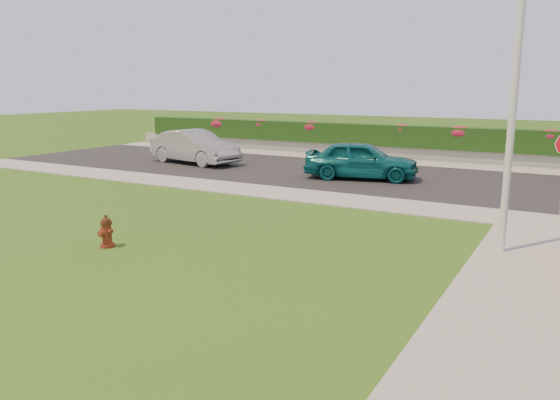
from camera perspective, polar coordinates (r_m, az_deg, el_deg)
The scene contains 17 objects.
ground at distance 11.40m, azimuth -17.31°, elevation -7.55°, with size 120.00×120.00×0.00m, color black.
street_far at distance 25.19m, azimuth -1.90°, elevation 3.43°, with size 26.00×8.00×0.04m, color black.
sidewalk_far at distance 21.76m, azimuth -11.04°, elevation 1.90°, with size 24.00×2.00×0.04m, color gray.
curb_corner at distance 16.71m, azimuth 25.37°, elevation -2.00°, with size 2.00×2.00×0.04m, color gray.
sidewalk_beyond at distance 28.01m, azimuth 10.53°, elevation 4.09°, with size 34.00×2.00×0.04m, color gray.
retaining_wall at distance 29.39m, azimuth 11.51°, elevation 4.95°, with size 34.00×0.40×0.60m, color gray.
hedge at distance 29.40m, azimuth 11.64°, elevation 6.61°, with size 32.00×0.90×1.10m, color black.
fire_hydrant at distance 13.29m, azimuth -17.68°, elevation -3.20°, with size 0.40×0.37×0.76m.
sedan_teal at distance 22.05m, azimuth 8.49°, elevation 4.17°, with size 1.80×4.47×1.52m, color #0B5458.
sedan_silver at distance 26.60m, azimuth -8.94°, elevation 5.51°, with size 1.68×4.81×1.59m, color #929398.
utility_pole at distance 12.80m, azimuth 23.06°, elevation 7.55°, with size 0.16×0.16×5.86m, color silver.
flower_clump_a at distance 34.30m, azimuth -6.33°, elevation 7.95°, with size 1.38×0.89×0.69m, color #A61C35.
flower_clump_b at distance 32.63m, azimuth -1.99°, elevation 7.90°, with size 1.15×0.74×0.57m, color #A61C35.
flower_clump_c at distance 31.02m, azimuth 3.36°, elevation 7.64°, with size 1.27×0.82×0.63m, color #A61C35.
flower_clump_d at distance 29.12m, azimuth 12.61°, elevation 7.17°, with size 1.12×0.72×0.56m, color #A61C35.
flower_clump_e at distance 28.42m, azimuth 18.24°, elevation 6.70°, with size 1.28×0.82×0.64m, color #A61C35.
flower_clump_f at distance 27.91m, azimuth 26.44°, elevation 6.03°, with size 1.15×0.74×0.58m, color #A61C35.
Camera 1 is at (7.97, -7.28, 3.67)m, focal length 35.00 mm.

